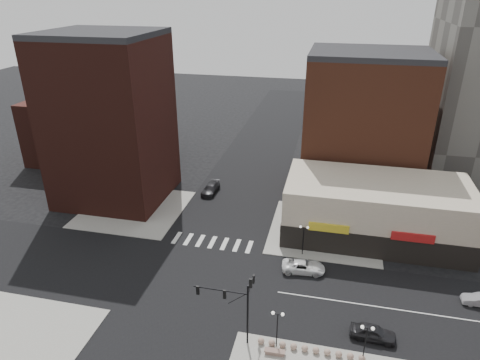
% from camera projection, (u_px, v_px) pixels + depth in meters
% --- Properties ---
extents(ground, '(240.00, 240.00, 0.00)m').
position_uv_depth(ground, '(194.00, 280.00, 50.39)').
color(ground, black).
rests_on(ground, ground).
extents(road_ew, '(200.00, 14.00, 0.02)m').
position_uv_depth(road_ew, '(194.00, 280.00, 50.38)').
color(road_ew, black).
rests_on(road_ew, ground).
extents(road_ns, '(14.00, 200.00, 0.02)m').
position_uv_depth(road_ns, '(194.00, 280.00, 50.38)').
color(road_ns, black).
rests_on(road_ns, ground).
extents(sidewalk_nw, '(15.00, 15.00, 0.12)m').
position_uv_depth(sidewalk_nw, '(134.00, 209.00, 66.13)').
color(sidewalk_nw, gray).
rests_on(sidewalk_nw, ground).
extents(sidewalk_ne, '(15.00, 15.00, 0.12)m').
position_uv_depth(sidewalk_ne, '(324.00, 231.00, 60.28)').
color(sidewalk_ne, gray).
rests_on(sidewalk_ne, ground).
extents(building_nw, '(16.00, 15.00, 25.00)m').
position_uv_depth(building_nw, '(110.00, 122.00, 65.37)').
color(building_nw, '#3A1812').
rests_on(building_nw, ground).
extents(building_nw_low, '(20.00, 18.00, 12.00)m').
position_uv_depth(building_nw_low, '(93.00, 127.00, 84.44)').
color(building_nw_low, '#3A1812').
rests_on(building_nw_low, ground).
extents(building_ne_midrise, '(18.00, 15.00, 22.00)m').
position_uv_depth(building_ne_midrise, '(363.00, 127.00, 68.08)').
color(building_ne_midrise, brown).
rests_on(building_ne_midrise, ground).
extents(building_ne_row, '(24.20, 12.20, 8.00)m').
position_uv_depth(building_ne_row, '(375.00, 214.00, 58.06)').
color(building_ne_row, beige).
rests_on(building_ne_row, ground).
extents(traffic_signal, '(5.59, 3.09, 7.77)m').
position_uv_depth(traffic_signal, '(238.00, 299.00, 39.92)').
color(traffic_signal, black).
rests_on(traffic_signal, ground).
extents(street_lamp_se_a, '(1.22, 0.32, 4.16)m').
position_uv_depth(street_lamp_se_a, '(277.00, 321.00, 39.71)').
color(street_lamp_se_a, black).
rests_on(street_lamp_se_a, sidewalk_se).
extents(street_lamp_se_b, '(1.22, 0.32, 4.16)m').
position_uv_depth(street_lamp_se_b, '(366.00, 335.00, 38.10)').
color(street_lamp_se_b, black).
rests_on(street_lamp_se_b, sidewalk_se).
extents(street_lamp_ne, '(1.22, 0.32, 4.16)m').
position_uv_depth(street_lamp_ne, '(304.00, 233.00, 53.68)').
color(street_lamp_ne, black).
rests_on(street_lamp_ne, sidewalk_ne).
extents(bollard_row, '(10.09, 0.64, 0.64)m').
position_uv_depth(bollard_row, '(310.00, 349.00, 40.25)').
color(bollard_row, gray).
rests_on(bollard_row, sidewalk_se).
extents(white_suv, '(5.36, 2.85, 1.44)m').
position_uv_depth(white_suv, '(303.00, 266.00, 51.57)').
color(white_suv, white).
rests_on(white_suv, ground).
extents(dark_sedan_east, '(4.54, 2.08, 1.51)m').
position_uv_depth(dark_sedan_east, '(373.00, 333.00, 41.76)').
color(dark_sedan_east, black).
rests_on(dark_sedan_east, ground).
extents(dark_sedan_north, '(2.32, 5.27, 1.50)m').
position_uv_depth(dark_sedan_north, '(211.00, 189.00, 71.03)').
color(dark_sedan_north, black).
rests_on(dark_sedan_north, ground).
extents(stone_bench, '(1.96, 0.65, 0.45)m').
position_uv_depth(stone_bench, '(275.00, 352.00, 40.05)').
color(stone_bench, '#84675B').
rests_on(stone_bench, sidewalk_se).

